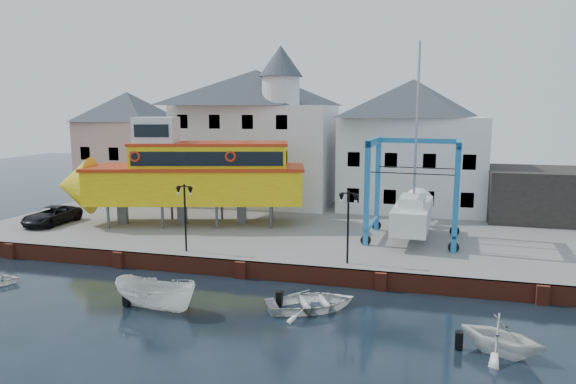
# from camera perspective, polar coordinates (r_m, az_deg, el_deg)

# --- Properties ---
(ground) EXTENTS (140.00, 140.00, 0.00)m
(ground) POSITION_cam_1_polar(r_m,az_deg,el_deg) (30.28, -5.24, -9.50)
(ground) COLOR black
(ground) RESTS_ON ground
(hardstanding) EXTENTS (44.00, 22.00, 1.00)m
(hardstanding) POSITION_cam_1_polar(r_m,az_deg,el_deg) (40.27, 0.05, -3.98)
(hardstanding) COLOR slate
(hardstanding) RESTS_ON ground
(quay_wall) EXTENTS (44.00, 0.47, 1.00)m
(quay_wall) POSITION_cam_1_polar(r_m,az_deg,el_deg) (30.22, -5.18, -8.54)
(quay_wall) COLOR maroon
(quay_wall) RESTS_ON ground
(building_pink) EXTENTS (8.00, 7.00, 10.30)m
(building_pink) POSITION_cam_1_polar(r_m,az_deg,el_deg) (52.98, -17.23, 4.98)
(building_pink) COLOR tan
(building_pink) RESTS_ON hardstanding
(building_white_main) EXTENTS (14.00, 8.30, 14.00)m
(building_white_main) POSITION_cam_1_polar(r_m,az_deg,el_deg) (47.72, -3.41, 6.39)
(building_white_main) COLOR silver
(building_white_main) RESTS_ON hardstanding
(building_white_right) EXTENTS (12.00, 8.00, 11.20)m
(building_white_right) POSITION_cam_1_polar(r_m,az_deg,el_deg) (46.06, 13.56, 5.12)
(building_white_right) COLOR silver
(building_white_right) RESTS_ON hardstanding
(shed_dark) EXTENTS (8.00, 7.00, 4.00)m
(shed_dark) POSITION_cam_1_polar(r_m,az_deg,el_deg) (45.40, 26.04, -0.20)
(shed_dark) COLOR black
(shed_dark) RESTS_ON hardstanding
(lamp_post_left) EXTENTS (1.12, 0.32, 4.20)m
(lamp_post_left) POSITION_cam_1_polar(r_m,az_deg,el_deg) (31.84, -11.41, -0.95)
(lamp_post_left) COLOR black
(lamp_post_left) RESTS_ON hardstanding
(lamp_post_right) EXTENTS (1.12, 0.32, 4.20)m
(lamp_post_right) POSITION_cam_1_polar(r_m,az_deg,el_deg) (28.95, 6.72, -1.85)
(lamp_post_right) COLOR black
(lamp_post_right) RESTS_ON hardstanding
(tour_boat) EXTENTS (19.10, 9.00, 8.09)m
(tour_boat) POSITION_cam_1_polar(r_m,az_deg,el_deg) (39.57, -11.75, 1.95)
(tour_boat) COLOR #59595E
(tour_boat) RESTS_ON hardstanding
(travel_lift) EXTENTS (6.38, 8.74, 13.00)m
(travel_lift) POSITION_cam_1_polar(r_m,az_deg,el_deg) (35.78, 13.80, -1.55)
(travel_lift) COLOR #1963A1
(travel_lift) RESTS_ON hardstanding
(van) EXTENTS (2.37, 4.92, 1.35)m
(van) POSITION_cam_1_polar(r_m,az_deg,el_deg) (43.04, -24.77, -2.37)
(van) COLOR black
(van) RESTS_ON hardstanding
(motorboat_a) EXTENTS (4.78, 2.34, 1.77)m
(motorboat_a) POSITION_cam_1_polar(r_m,az_deg,el_deg) (26.54, -14.42, -12.53)
(motorboat_a) COLOR white
(motorboat_a) RESTS_ON ground
(motorboat_b) EXTENTS (5.45, 4.91, 0.93)m
(motorboat_b) POSITION_cam_1_polar(r_m,az_deg,el_deg) (25.82, 2.56, -12.86)
(motorboat_b) COLOR white
(motorboat_b) RESTS_ON ground
(motorboat_c) EXTENTS (4.21, 4.00, 1.73)m
(motorboat_c) POSITION_cam_1_polar(r_m,az_deg,el_deg) (23.18, 22.52, -16.27)
(motorboat_c) COLOR white
(motorboat_c) RESTS_ON ground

